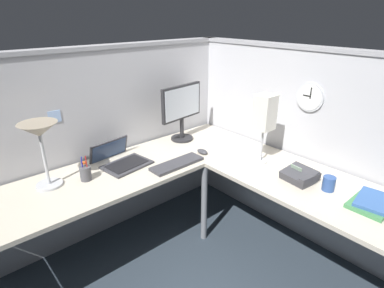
{
  "coord_description": "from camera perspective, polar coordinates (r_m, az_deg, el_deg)",
  "views": [
    {
      "loc": [
        -1.36,
        -1.42,
        1.81
      ],
      "look_at": [
        0.09,
        0.24,
        0.87
      ],
      "focal_mm": 29.29,
      "sensor_mm": 36.0,
      "label": 1
    }
  ],
  "objects": [
    {
      "name": "ground_plane",
      "position": [
        2.67,
        1.96,
        -19.69
      ],
      "size": [
        6.8,
        6.8,
        0.0
      ],
      "primitive_type": "plane",
      "color": "#2D3842"
    },
    {
      "name": "book_stack",
      "position": [
        2.2,
        30.05,
        -9.25
      ],
      "size": [
        0.3,
        0.23,
        0.04
      ],
      "color": "#3F7F4C",
      "rests_on": "desk"
    },
    {
      "name": "desk_lamp_paper",
      "position": [
        2.37,
        13.09,
        5.28
      ],
      "size": [
        0.13,
        0.13,
        0.53
      ],
      "color": "#B7BABF",
      "rests_on": "desk"
    },
    {
      "name": "laptop",
      "position": [
        2.49,
        -13.15,
        -2.74
      ],
      "size": [
        0.39,
        0.42,
        0.22
      ],
      "color": "#38383D",
      "rests_on": "desk"
    },
    {
      "name": "desk",
      "position": [
        2.18,
        0.21,
        -9.76
      ],
      "size": [
        2.35,
        2.15,
        0.73
      ],
      "color": "beige",
      "rests_on": "ground"
    },
    {
      "name": "monitor",
      "position": [
        2.77,
        -1.88,
        6.49
      ],
      "size": [
        0.46,
        0.2,
        0.5
      ],
      "color": "#232326",
      "rests_on": "desk"
    },
    {
      "name": "cubicle_wall_right",
      "position": [
        2.71,
        19.74,
        -0.49
      ],
      "size": [
        0.12,
        2.37,
        1.58
      ],
      "color": "#B2B2B7",
      "rests_on": "ground"
    },
    {
      "name": "keyboard",
      "position": [
        2.39,
        -2.73,
        -3.61
      ],
      "size": [
        0.43,
        0.14,
        0.02
      ],
      "primitive_type": "cube",
      "rotation": [
        0.0,
        0.0,
        0.01
      ],
      "color": "#38383D",
      "rests_on": "desk"
    },
    {
      "name": "computer_mouse",
      "position": [
        2.58,
        1.9,
        -1.38
      ],
      "size": [
        0.06,
        0.1,
        0.03
      ],
      "primitive_type": "ellipsoid",
      "color": "#38383D",
      "rests_on": "desk"
    },
    {
      "name": "pinned_note_leftmost",
      "position": [
        2.43,
        -23.73,
        4.57
      ],
      "size": [
        0.09,
        0.0,
        0.09
      ],
      "primitive_type": "cube",
      "color": "#99B7E5"
    },
    {
      "name": "coffee_mug",
      "position": [
        2.23,
        23.64,
        -6.61
      ],
      "size": [
        0.08,
        0.08,
        0.1
      ],
      "primitive_type": "cylinder",
      "color": "#2D4C8C",
      "rests_on": "desk"
    },
    {
      "name": "desk_lamp_dome",
      "position": [
        2.18,
        -26.0,
        1.45
      ],
      "size": [
        0.24,
        0.24,
        0.44
      ],
      "color": "#B7BABF",
      "rests_on": "desk"
    },
    {
      "name": "office_phone",
      "position": [
        2.29,
        19.09,
        -5.51
      ],
      "size": [
        0.21,
        0.23,
        0.11
      ],
      "color": "#38383D",
      "rests_on": "desk"
    },
    {
      "name": "wall_clock",
      "position": [
        2.53,
        20.72,
        8.0
      ],
      "size": [
        0.04,
        0.22,
        0.22
      ],
      "color": "#B7BABF"
    },
    {
      "name": "cubicle_wall_back",
      "position": [
        2.69,
        -16.43,
        -0.17
      ],
      "size": [
        2.57,
        0.12,
        1.58
      ],
      "color": "#B2B2B7",
      "rests_on": "ground"
    },
    {
      "name": "pen_cup",
      "position": [
        2.29,
        -18.82,
        -5.04
      ],
      "size": [
        0.08,
        0.08,
        0.18
      ],
      "color": "#4C4C51",
      "rests_on": "desk"
    }
  ]
}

